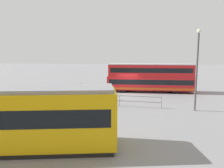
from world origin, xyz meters
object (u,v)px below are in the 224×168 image
at_px(pedestrian_near_railing, 89,96).
at_px(double_decker_bus, 150,78).
at_px(info_sign, 81,90).
at_px(street_lamp, 197,64).

bearing_deg(pedestrian_near_railing, double_decker_bus, -124.08).
distance_m(double_decker_bus, info_sign, 11.66).
bearing_deg(info_sign, double_decker_bus, -125.55).
bearing_deg(pedestrian_near_railing, info_sign, 35.22).
distance_m(double_decker_bus, pedestrian_near_railing, 10.90).
relative_size(double_decker_bus, street_lamp, 1.59).
relative_size(info_sign, street_lamp, 0.33).
distance_m(info_sign, street_lamp, 10.71).
xyz_separation_m(pedestrian_near_railing, street_lamp, (-9.72, 0.23, 3.16)).
height_order(pedestrian_near_railing, street_lamp, street_lamp).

